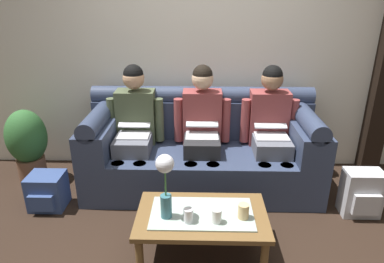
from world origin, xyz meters
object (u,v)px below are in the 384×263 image
(couch, at_px, (202,151))
(coffee_table, at_px, (202,219))
(cup_near_left, at_px, (217,216))
(person_left, at_px, (135,123))
(cup_far_center, at_px, (243,211))
(person_right, at_px, (270,125))
(backpack_left, at_px, (47,191))
(person_middle, at_px, (202,124))
(cup_near_right, at_px, (188,215))
(potted_plant, at_px, (27,143))
(flower_vase, at_px, (165,179))
(backpack_right, at_px, (362,194))

(couch, distance_m, coffee_table, 1.05)
(coffee_table, height_order, cup_near_left, cup_near_left)
(person_left, xyz_separation_m, cup_far_center, (0.96, -1.09, -0.24))
(person_right, distance_m, cup_near_left, 1.30)
(cup_far_center, height_order, backpack_left, cup_far_center)
(person_left, distance_m, person_middle, 0.66)
(cup_near_right, distance_m, cup_far_center, 0.39)
(potted_plant, bearing_deg, person_right, -0.44)
(backpack_left, xyz_separation_m, potted_plant, (-0.36, 0.48, 0.27))
(flower_vase, distance_m, backpack_left, 1.41)
(couch, xyz_separation_m, cup_near_right, (-0.09, -1.15, 0.04))
(potted_plant, bearing_deg, coffee_table, -30.77)
(couch, bearing_deg, person_middle, -90.00)
(person_left, distance_m, cup_near_right, 1.30)
(flower_vase, bearing_deg, cup_near_right, -19.21)
(person_middle, relative_size, coffee_table, 1.28)
(coffee_table, xyz_separation_m, potted_plant, (-1.78, 1.06, 0.12))
(couch, height_order, person_middle, person_middle)
(couch, distance_m, cup_near_right, 1.16)
(person_left, relative_size, backpack_left, 3.73)
(coffee_table, distance_m, cup_near_right, 0.18)
(backpack_right, bearing_deg, cup_near_left, -153.78)
(person_middle, bearing_deg, cup_far_center, -74.96)
(couch, distance_m, person_middle, 0.29)
(coffee_table, xyz_separation_m, flower_vase, (-0.25, -0.05, 0.36))
(backpack_right, distance_m, potted_plant, 3.24)
(person_middle, bearing_deg, person_left, 179.98)
(person_left, bearing_deg, person_middle, -0.02)
(potted_plant, bearing_deg, backpack_right, -9.31)
(cup_far_center, xyz_separation_m, backpack_right, (1.12, 0.59, -0.21))
(backpack_right, bearing_deg, person_right, 146.00)
(person_left, distance_m, flower_vase, 1.17)
(backpack_left, bearing_deg, cup_near_right, -27.35)
(person_left, bearing_deg, potted_plant, 179.04)
(flower_vase, xyz_separation_m, potted_plant, (-1.52, 1.11, -0.24))
(cup_near_left, distance_m, cup_near_right, 0.20)
(cup_near_left, bearing_deg, person_middle, 95.03)
(backpack_right, bearing_deg, backpack_left, 179.23)
(coffee_table, height_order, flower_vase, flower_vase)
(cup_near_right, bearing_deg, person_right, 56.56)
(cup_near_right, bearing_deg, cup_far_center, 8.13)
(coffee_table, distance_m, cup_far_center, 0.32)
(person_middle, distance_m, cup_far_center, 1.16)
(couch, distance_m, backpack_right, 1.51)
(backpack_right, bearing_deg, coffee_table, -159.19)
(flower_vase, xyz_separation_m, cup_far_center, (0.55, 0.00, -0.25))
(couch, xyz_separation_m, person_middle, (0.00, -0.00, 0.29))
(cup_near_right, bearing_deg, person_middle, 85.27)
(flower_vase, bearing_deg, cup_far_center, 0.00)
(person_right, height_order, backpack_left, person_right)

